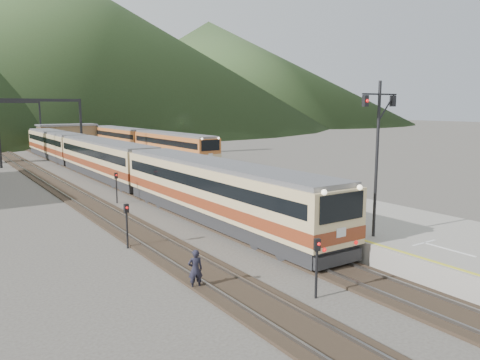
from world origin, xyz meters
TOP-DOWN VIEW (x-y plane):
  - track_main at (0.00, 40.00)m, footprint 2.60×200.00m
  - track_far at (-5.00, 40.00)m, footprint 2.60×200.00m
  - track_second at (11.50, 40.00)m, footprint 2.60×200.00m
  - platform at (5.60, 38.00)m, footprint 8.00×100.00m
  - gantry_near at (-2.85, 55.00)m, footprint 9.55×0.25m
  - gantry_far at (-2.85, 80.00)m, footprint 9.55×0.25m
  - station_shed at (5.60, 78.00)m, footprint 9.40×4.40m
  - hill_b at (30.00, 230.00)m, footprint 220.00×220.00m
  - hill_c at (110.00, 210.00)m, footprint 160.00×160.00m
  - main_train at (0.00, 40.18)m, footprint 3.08×63.05m
  - second_train at (11.50, 58.45)m, footprint 2.78×37.93m
  - signal_mast at (2.76, 9.21)m, footprint 2.20×0.23m
  - short_signal_a at (-2.82, 7.09)m, footprint 0.26×0.22m
  - short_signal_b at (-3.11, 28.06)m, footprint 0.23×0.17m
  - short_signal_c at (-6.43, 16.92)m, footprint 0.24×0.19m
  - worker at (-6.12, 10.34)m, footprint 0.66×0.52m

SIDE VIEW (x-z plane):
  - track_main at x=0.00m, z-range -0.05..0.18m
  - track_far at x=-5.00m, z-range -0.05..0.18m
  - track_second at x=11.50m, z-range -0.05..0.18m
  - platform at x=5.60m, z-range 0.00..1.00m
  - worker at x=-6.12m, z-range 0.00..1.59m
  - short_signal_a at x=-2.82m, z-range 0.33..2.60m
  - short_signal_b at x=-3.11m, z-range 0.33..2.60m
  - short_signal_c at x=-6.43m, z-range 0.33..2.60m
  - second_train at x=11.50m, z-range 0.23..3.63m
  - main_train at x=0.00m, z-range 0.23..3.99m
  - station_shed at x=5.60m, z-range 1.02..4.12m
  - signal_mast at x=2.76m, z-range 1.78..8.96m
  - gantry_near at x=-2.85m, z-range 1.59..9.59m
  - gantry_far at x=-2.85m, z-range 1.59..9.59m
  - hill_c at x=110.00m, z-range 0.00..50.00m
  - hill_b at x=30.00m, z-range 0.00..75.00m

